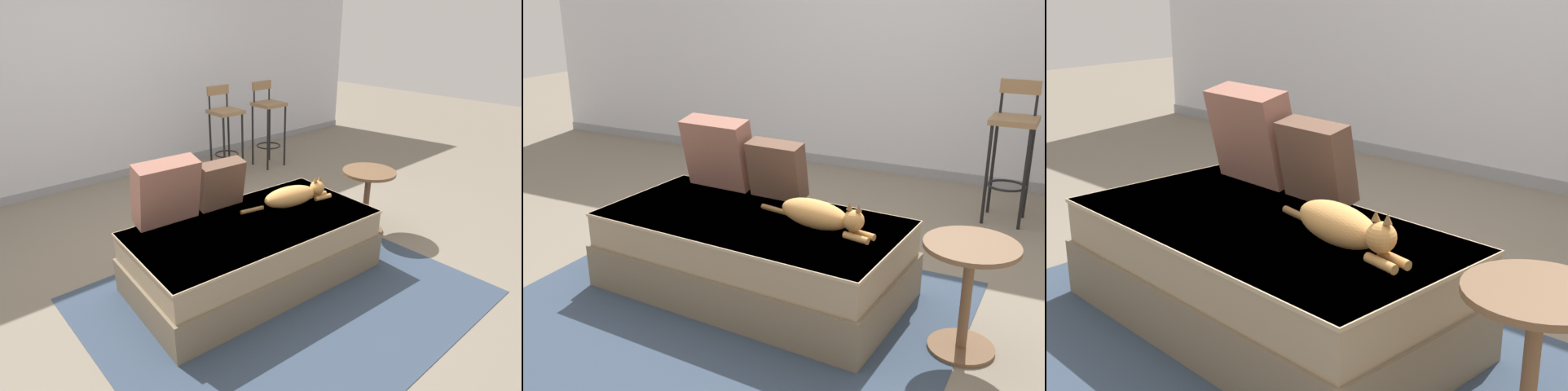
{
  "view_description": "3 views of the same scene",
  "coord_description": "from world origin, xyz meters",
  "views": [
    {
      "loc": [
        -1.73,
        -2.45,
        1.78
      ],
      "look_at": [
        0.15,
        -0.3,
        0.57
      ],
      "focal_mm": 30.0,
      "sensor_mm": 36.0,
      "label": 1
    },
    {
      "loc": [
        1.59,
        -3.13,
        1.67
      ],
      "look_at": [
        0.15,
        -0.3,
        0.57
      ],
      "focal_mm": 42.0,
      "sensor_mm": 36.0,
      "label": 2
    },
    {
      "loc": [
        1.99,
        -2.29,
        1.42
      ],
      "look_at": [
        0.15,
        -0.3,
        0.57
      ],
      "focal_mm": 50.0,
      "sensor_mm": 36.0,
      "label": 3
    }
  ],
  "objects": [
    {
      "name": "throw_pillow_corner",
      "position": [
        -0.45,
        -0.03,
        0.68
      ],
      "size": [
        0.44,
        0.27,
        0.45
      ],
      "color": "#936051",
      "rests_on": "couch"
    },
    {
      "name": "area_rug",
      "position": [
        0.0,
        -0.7,
        0.0
      ],
      "size": [
        2.4,
        1.99,
        0.01
      ],
      "primitive_type": "cube",
      "color": "#334256",
      "rests_on": "ground"
    },
    {
      "name": "side_table",
      "position": [
        1.2,
        -0.47,
        0.36
      ],
      "size": [
        0.44,
        0.44,
        0.56
      ],
      "color": "brown",
      "rests_on": "ground"
    },
    {
      "name": "couch",
      "position": [
        0.0,
        -0.4,
        0.23
      ],
      "size": [
        1.75,
        0.99,
        0.45
      ],
      "color": "#766750",
      "rests_on": "ground"
    },
    {
      "name": "ground_plane",
      "position": [
        0.0,
        0.0,
        0.0
      ],
      "size": [
        16.0,
        16.0,
        0.0
      ],
      "primitive_type": "plane",
      "color": "slate",
      "rests_on": "ground"
    },
    {
      "name": "wall_back_panel",
      "position": [
        0.0,
        2.25,
        1.3
      ],
      "size": [
        8.0,
        0.1,
        2.6
      ],
      "primitive_type": "cube",
      "color": "silver",
      "rests_on": "ground"
    },
    {
      "name": "bar_stool_near_window",
      "position": [
        1.12,
        1.42,
        0.62
      ],
      "size": [
        0.32,
        0.32,
        1.03
      ],
      "color": "black",
      "rests_on": "ground"
    },
    {
      "name": "throw_pillow_middle",
      "position": [
        -0.02,
        -0.05,
        0.63
      ],
      "size": [
        0.35,
        0.21,
        0.36
      ],
      "color": "brown",
      "rests_on": "couch"
    },
    {
      "name": "cat",
      "position": [
        0.4,
        -0.38,
        0.53
      ],
      "size": [
        0.73,
        0.25,
        0.19
      ],
      "color": "tan",
      "rests_on": "couch"
    },
    {
      "name": "wall_baseboard_trim",
      "position": [
        0.0,
        2.2,
        0.04
      ],
      "size": [
        8.0,
        0.02,
        0.09
      ],
      "primitive_type": "cube",
      "color": "gray",
      "rests_on": "ground"
    }
  ]
}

